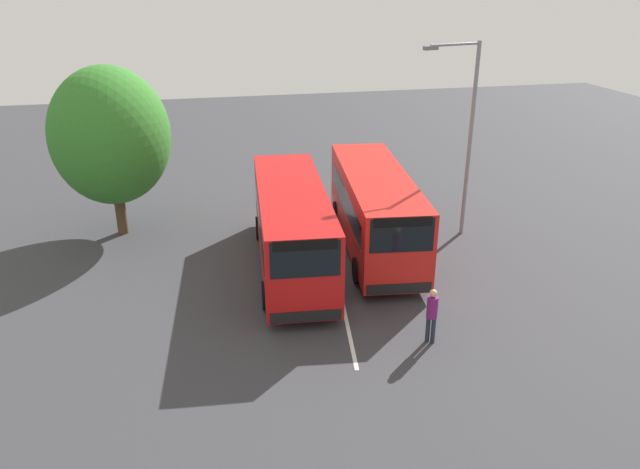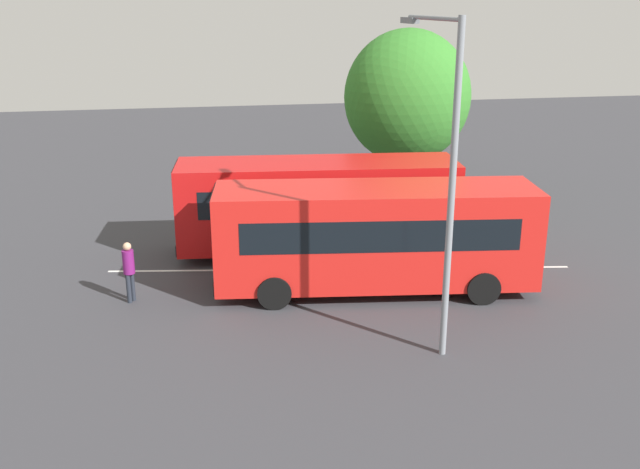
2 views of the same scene
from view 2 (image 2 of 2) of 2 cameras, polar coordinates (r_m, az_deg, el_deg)
The scene contains 7 objects.
ground_plane at distance 22.75m, azimuth 1.57°, elevation -2.75°, with size 70.34×70.34×0.00m, color #38383D.
bus_far_left at distance 23.66m, azimuth -0.26°, elevation 2.45°, with size 9.26×3.17×3.09m.
bus_center_left at distance 20.62m, azimuth 4.31°, elevation -0.05°, with size 9.30×3.43×3.09m.
pedestrian at distance 20.72m, azimuth -14.84°, elevation -2.49°, with size 0.45×0.45×1.75m.
street_lamp at distance 16.51m, azimuth 9.99°, elevation 5.13°, with size 0.71×2.51×7.82m.
depot_tree at distance 30.40m, azimuth 6.91°, elevation 10.71°, with size 5.23×4.71×6.94m.
lane_stripe_outer_left at distance 22.74m, azimuth 1.57°, elevation -2.74°, with size 14.48×0.12×0.01m, color silver.
Camera 2 is at (4.34, 20.74, 8.26)m, focal length 40.57 mm.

